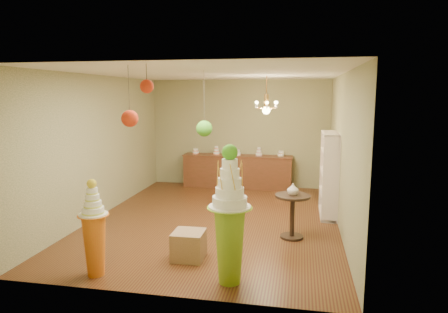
% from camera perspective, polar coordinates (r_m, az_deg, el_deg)
% --- Properties ---
extents(floor, '(6.50, 6.50, 0.00)m').
position_cam_1_polar(floor, '(8.46, -1.29, -9.00)').
color(floor, '#512C15').
rests_on(floor, ground).
extents(ceiling, '(6.50, 6.50, 0.00)m').
position_cam_1_polar(ceiling, '(8.06, -1.37, 11.73)').
color(ceiling, white).
rests_on(ceiling, ground).
extents(wall_back, '(5.00, 0.04, 3.00)m').
position_cam_1_polar(wall_back, '(11.30, 2.17, 3.30)').
color(wall_back, '#96966B').
rests_on(wall_back, ground).
extents(wall_front, '(5.00, 0.04, 3.00)m').
position_cam_1_polar(wall_front, '(5.05, -9.19, -3.81)').
color(wall_front, '#96966B').
rests_on(wall_front, ground).
extents(wall_left, '(0.04, 6.50, 3.00)m').
position_cam_1_polar(wall_left, '(8.99, -17.10, 1.47)').
color(wall_left, '#96966B').
rests_on(wall_left, ground).
extents(wall_right, '(0.04, 6.50, 3.00)m').
position_cam_1_polar(wall_right, '(7.99, 16.49, 0.60)').
color(wall_right, '#96966B').
rests_on(wall_right, ground).
extents(pedestal_green, '(0.58, 0.58, 1.94)m').
position_cam_1_polar(pedestal_green, '(5.54, 0.81, -10.04)').
color(pedestal_green, '#87B627').
rests_on(pedestal_green, floor).
extents(pedestal_orange, '(0.43, 0.43, 1.42)m').
position_cam_1_polar(pedestal_orange, '(6.12, -18.02, -10.85)').
color(pedestal_orange, orange).
rests_on(pedestal_orange, floor).
extents(burlap_riser, '(0.50, 0.50, 0.45)m').
position_cam_1_polar(burlap_riser, '(6.53, -5.06, -12.50)').
color(burlap_riser, '#957351').
rests_on(burlap_riser, floor).
extents(sideboard, '(3.04, 0.54, 1.16)m').
position_cam_1_polar(sideboard, '(11.18, 1.92, -2.06)').
color(sideboard, brown).
rests_on(sideboard, floor).
extents(shelving_unit, '(0.33, 1.20, 1.80)m').
position_cam_1_polar(shelving_unit, '(8.86, 14.79, -2.46)').
color(shelving_unit, silver).
rests_on(shelving_unit, floor).
extents(round_table, '(0.82, 0.82, 0.81)m').
position_cam_1_polar(round_table, '(7.39, 9.74, -7.57)').
color(round_table, black).
rests_on(round_table, floor).
extents(vase, '(0.25, 0.25, 0.21)m').
position_cam_1_polar(vase, '(7.29, 9.82, -4.61)').
color(vase, silver).
rests_on(vase, round_table).
extents(pom_red_left, '(0.24, 0.24, 0.86)m').
position_cam_1_polar(pom_red_left, '(5.85, -13.31, 5.31)').
color(pom_red_left, '#40372E').
rests_on(pom_red_left, ceiling).
extents(pom_green_mid, '(0.28, 0.28, 1.13)m').
position_cam_1_polar(pom_green_mid, '(6.94, -2.83, 4.02)').
color(pom_green_mid, '#40372E').
rests_on(pom_green_mid, ceiling).
extents(pom_red_right, '(0.18, 0.18, 0.39)m').
position_cam_1_polar(pom_red_right, '(5.48, -10.97, 9.82)').
color(pom_red_right, '#40372E').
rests_on(pom_red_right, ceiling).
extents(chandelier, '(0.75, 0.75, 0.85)m').
position_cam_1_polar(chandelier, '(8.91, 6.06, 6.93)').
color(chandelier, '#D89B4C').
rests_on(chandelier, ceiling).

